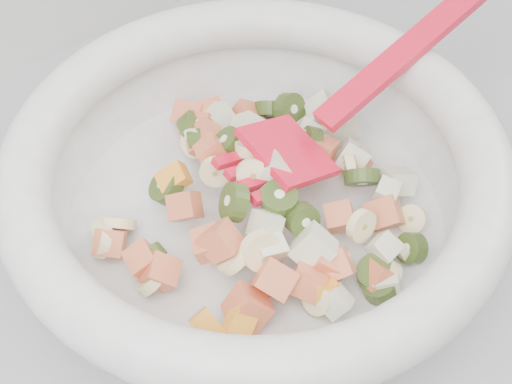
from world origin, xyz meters
TOP-DOWN VIEW (x-y plane):
  - mixing_bowl at (0.04, 1.44)m, footprint 0.44×0.36m

SIDE VIEW (x-z plane):
  - mixing_bowl at x=0.04m, z-range 0.89..1.02m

